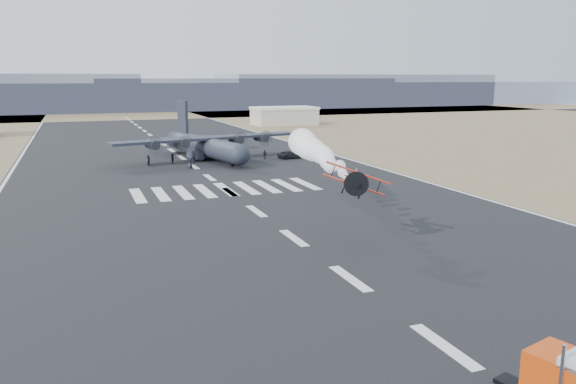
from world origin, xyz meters
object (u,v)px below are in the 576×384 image
crew_d (265,154)px  support_vehicle (291,155)px  crew_f (173,159)px  crew_h (194,158)px  transport_aircraft (205,145)px  crew_a (149,160)px  crew_e (191,163)px  aerobatic_biplane (356,180)px  crew_b (236,156)px  hangar_right (284,116)px  crew_g (149,161)px  crew_c (194,160)px

crew_d → support_vehicle: bearing=-149.6°
crew_f → crew_h: (3.92, 0.13, -0.13)m
transport_aircraft → support_vehicle: size_ratio=7.08×
crew_d → crew_a: bearing=40.3°
crew_e → crew_h: crew_e is taller
aerobatic_biplane → crew_b: bearing=98.5°
hangar_right → crew_h: hangar_right is taller
crew_e → crew_g: 8.24m
aerobatic_biplane → crew_d: (9.80, 55.90, -5.09)m
aerobatic_biplane → crew_g: (-12.21, 54.77, -5.06)m
crew_a → crew_g: 1.87m
aerobatic_biplane → hangar_right: bearing=85.1°
crew_b → crew_f: bearing=-107.3°
crew_c → crew_h: crew_c is taller
crew_a → crew_d: (21.71, -0.72, 0.02)m
aerobatic_biplane → crew_g: size_ratio=3.36×
aerobatic_biplane → crew_h: size_ratio=3.76×
crew_c → crew_e: bearing=-167.8°
transport_aircraft → crew_c: (-3.59, -6.82, -1.86)m
crew_c → crew_f: 4.52m
hangar_right → crew_c: hangar_right is taller
crew_b → crew_d: crew_d is taller
hangar_right → crew_d: size_ratio=11.92×
crew_f → hangar_right: bearing=-23.4°
aerobatic_biplane → crew_e: size_ratio=3.40×
crew_d → crew_f: (-17.55, 0.28, 0.07)m
transport_aircraft → crew_e: size_ratio=21.04×
aerobatic_biplane → transport_aircraft: bearing=103.7°
transport_aircraft → support_vehicle: bearing=-29.7°
hangar_right → crew_b: (-37.03, -73.45, -2.19)m
hangar_right → crew_d: 79.90m
support_vehicle → transport_aircraft: bearing=63.2°
transport_aircraft → support_vehicle: (15.82, -4.96, -2.05)m
crew_a → crew_b: size_ratio=1.03×
crew_g → crew_h: bearing=-54.7°
crew_e → crew_h: 6.92m
support_vehicle → crew_d: 5.16m
crew_c → crew_g: size_ratio=1.02×
crew_a → crew_g: (-0.30, -1.84, 0.06)m
crew_d → crew_h: bearing=40.5°
aerobatic_biplane → crew_h: (-3.83, 56.31, -5.15)m
crew_d → crew_g: 22.04m
crew_g → transport_aircraft: bearing=-41.0°
aerobatic_biplane → crew_c: aerobatic_biplane is taller
hangar_right → transport_aircraft: (-42.14, -69.55, -0.23)m
hangar_right → crew_c: (-45.72, -76.37, -2.10)m
crew_d → crew_e: 16.75m
crew_b → crew_c: bearing=-87.4°
crew_a → crew_e: bearing=-103.5°
crew_d → crew_h: 13.64m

